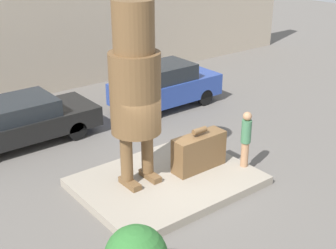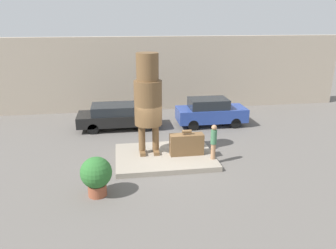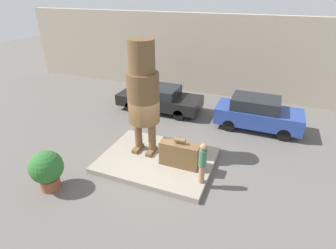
% 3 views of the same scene
% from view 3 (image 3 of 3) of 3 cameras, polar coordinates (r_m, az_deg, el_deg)
% --- Properties ---
extents(ground_plane, '(60.00, 60.00, 0.00)m').
position_cam_3_polar(ground_plane, '(10.84, -2.36, -8.23)').
color(ground_plane, '#605B56').
extents(pedestal, '(4.45, 3.34, 0.22)m').
position_cam_3_polar(pedestal, '(10.78, -2.38, -7.75)').
color(pedestal, gray).
rests_on(pedestal, ground_plane).
extents(building_backdrop, '(28.00, 0.60, 5.01)m').
position_cam_3_polar(building_backdrop, '(17.65, 9.59, 14.64)').
color(building_backdrop, tan).
rests_on(building_backdrop, ground_plane).
extents(statue_figure, '(1.23, 1.23, 4.56)m').
position_cam_3_polar(statue_figure, '(10.03, -5.44, 7.34)').
color(statue_figure, brown).
rests_on(statue_figure, pedestal).
extents(giant_suitcase, '(1.53, 0.51, 1.18)m').
position_cam_3_polar(giant_suitcase, '(10.05, 2.55, -6.48)').
color(giant_suitcase, brown).
rests_on(giant_suitcase, pedestal).
extents(tourist, '(0.27, 0.27, 1.58)m').
position_cam_3_polar(tourist, '(9.07, 7.52, -8.06)').
color(tourist, '#A87A56').
rests_on(tourist, pedestal).
extents(parked_car_black, '(4.76, 1.90, 1.42)m').
position_cam_3_polar(parked_car_black, '(15.11, -2.09, 5.85)').
color(parked_car_black, black).
rests_on(parked_car_black, ground_plane).
extents(parked_car_blue, '(4.10, 1.71, 1.65)m').
position_cam_3_polar(parked_car_blue, '(13.68, 18.87, 2.35)').
color(parked_car_blue, '#284293').
rests_on(parked_car_blue, ground_plane).
extents(planter_pot, '(1.14, 1.14, 1.49)m').
position_cam_3_polar(planter_pot, '(10.00, -24.89, -8.75)').
color(planter_pot, brown).
rests_on(planter_pot, ground_plane).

